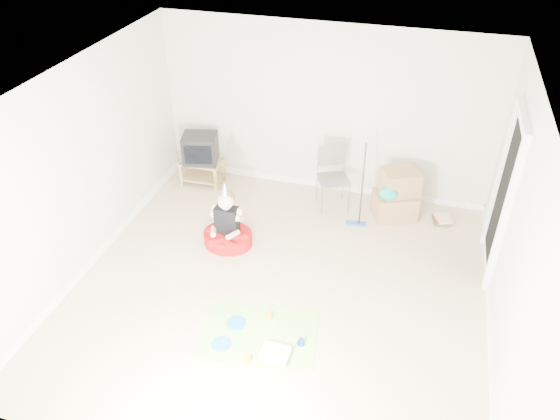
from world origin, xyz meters
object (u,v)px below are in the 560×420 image
(birthday_cake, at_px, (275,354))
(crt_tv, at_px, (200,148))
(seated_woman, at_px, (228,231))
(cardboard_boxes, at_px, (396,195))
(folding_chair, at_px, (333,179))
(tv_stand, at_px, (202,170))

(birthday_cake, bearing_deg, crt_tv, 124.30)
(seated_woman, distance_m, birthday_cake, 2.11)
(crt_tv, height_order, cardboard_boxes, crt_tv)
(crt_tv, relative_size, folding_chair, 0.53)
(cardboard_boxes, bearing_deg, crt_tv, 178.43)
(cardboard_boxes, bearing_deg, folding_chair, -179.05)
(cardboard_boxes, height_order, seated_woman, seated_woman)
(crt_tv, xyz_separation_m, cardboard_boxes, (3.07, -0.08, -0.27))
(crt_tv, height_order, birthday_cake, crt_tv)
(seated_woman, height_order, birthday_cake, seated_woman)
(crt_tv, xyz_separation_m, folding_chair, (2.14, -0.10, -0.15))
(crt_tv, relative_size, birthday_cake, 1.67)
(tv_stand, xyz_separation_m, folding_chair, (2.14, -0.10, 0.23))
(folding_chair, relative_size, birthday_cake, 3.16)
(folding_chair, bearing_deg, crt_tv, 177.34)
(cardboard_boxes, bearing_deg, tv_stand, 178.43)
(cardboard_boxes, xyz_separation_m, birthday_cake, (-0.94, -3.05, -0.32))
(crt_tv, height_order, seated_woman, seated_woman)
(folding_chair, height_order, cardboard_boxes, folding_chair)
(crt_tv, distance_m, folding_chair, 2.15)
(crt_tv, distance_m, cardboard_boxes, 3.09)
(folding_chair, xyz_separation_m, seated_woman, (-1.19, -1.30, -0.27))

